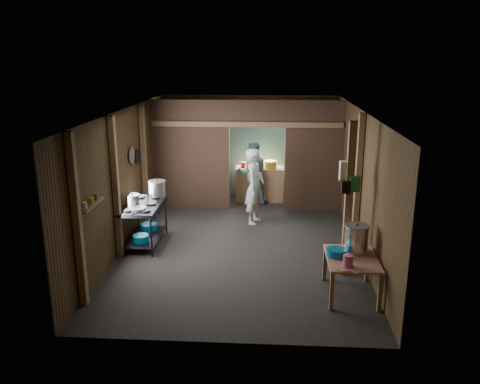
# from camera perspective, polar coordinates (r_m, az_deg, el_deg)

# --- Properties ---
(floor) EXTENTS (4.50, 7.00, 0.00)m
(floor) POSITION_cam_1_polar(r_m,az_deg,el_deg) (9.76, 0.07, -5.90)
(floor) COLOR black
(floor) RESTS_ON ground
(ceiling) EXTENTS (4.50, 7.00, 0.00)m
(ceiling) POSITION_cam_1_polar(r_m,az_deg,el_deg) (9.12, 0.08, 9.45)
(ceiling) COLOR #46423E
(ceiling) RESTS_ON ground
(wall_back) EXTENTS (4.50, 0.00, 2.60)m
(wall_back) POSITION_cam_1_polar(r_m,az_deg,el_deg) (12.77, 1.06, 5.40)
(wall_back) COLOR #50391B
(wall_back) RESTS_ON ground
(wall_front) EXTENTS (4.50, 0.00, 2.60)m
(wall_front) POSITION_cam_1_polar(r_m,az_deg,el_deg) (6.04, -2.00, -6.74)
(wall_front) COLOR #50391B
(wall_front) RESTS_ON ground
(wall_left) EXTENTS (0.00, 7.00, 2.60)m
(wall_left) POSITION_cam_1_polar(r_m,az_deg,el_deg) (9.75, -13.24, 1.68)
(wall_left) COLOR #50391B
(wall_left) RESTS_ON ground
(wall_right) EXTENTS (0.00, 7.00, 2.60)m
(wall_right) POSITION_cam_1_polar(r_m,az_deg,el_deg) (9.49, 13.77, 1.26)
(wall_right) COLOR #50391B
(wall_right) RESTS_ON ground
(partition_left) EXTENTS (1.85, 0.10, 2.60)m
(partition_left) POSITION_cam_1_polar(r_m,az_deg,el_deg) (11.64, -5.79, 4.29)
(partition_left) COLOR #3E2E20
(partition_left) RESTS_ON floor
(partition_right) EXTENTS (1.35, 0.10, 2.60)m
(partition_right) POSITION_cam_1_polar(r_m,az_deg,el_deg) (11.53, 8.63, 4.08)
(partition_right) COLOR #3E2E20
(partition_right) RESTS_ON floor
(partition_header) EXTENTS (1.30, 0.10, 0.60)m
(partition_header) POSITION_cam_1_polar(r_m,az_deg,el_deg) (11.33, 2.06, 9.17)
(partition_header) COLOR #3E2E20
(partition_header) RESTS_ON wall_back
(turquoise_panel) EXTENTS (4.40, 0.06, 2.50)m
(turquoise_panel) POSITION_cam_1_polar(r_m,az_deg,el_deg) (12.72, 1.05, 5.13)
(turquoise_panel) COLOR #69A09D
(turquoise_panel) RESTS_ON wall_back
(back_counter) EXTENTS (1.20, 0.50, 0.85)m
(back_counter) POSITION_cam_1_polar(r_m,az_deg,el_deg) (12.42, 2.31, 0.95)
(back_counter) COLOR #916E50
(back_counter) RESTS_ON floor
(wall_clock) EXTENTS (0.20, 0.03, 0.20)m
(wall_clock) POSITION_cam_1_polar(r_m,az_deg,el_deg) (12.57, 2.20, 8.00)
(wall_clock) COLOR silver
(wall_clock) RESTS_ON wall_back
(post_left_a) EXTENTS (0.10, 0.12, 2.60)m
(post_left_a) POSITION_cam_1_polar(r_m,az_deg,el_deg) (7.38, -18.42, -3.30)
(post_left_a) COLOR #916E50
(post_left_a) RESTS_ON floor
(post_left_b) EXTENTS (0.10, 0.12, 2.60)m
(post_left_b) POSITION_cam_1_polar(r_m,az_deg,el_deg) (8.99, -14.25, 0.42)
(post_left_b) COLOR #916E50
(post_left_b) RESTS_ON floor
(post_left_c) EXTENTS (0.10, 0.12, 2.60)m
(post_left_c) POSITION_cam_1_polar(r_m,az_deg,el_deg) (10.86, -11.10, 3.23)
(post_left_c) COLOR #916E50
(post_left_c) RESTS_ON floor
(post_right) EXTENTS (0.10, 0.12, 2.60)m
(post_right) POSITION_cam_1_polar(r_m,az_deg,el_deg) (9.29, 13.55, 0.95)
(post_right) COLOR #916E50
(post_right) RESTS_ON floor
(post_free) EXTENTS (0.12, 0.12, 2.60)m
(post_free) POSITION_cam_1_polar(r_m,az_deg,el_deg) (8.19, 12.53, -0.98)
(post_free) COLOR #916E50
(post_free) RESTS_ON floor
(cross_beam) EXTENTS (4.40, 0.12, 0.12)m
(cross_beam) POSITION_cam_1_polar(r_m,az_deg,el_deg) (11.32, 0.76, 7.90)
(cross_beam) COLOR #916E50
(cross_beam) RESTS_ON wall_left
(pan_lid_big) EXTENTS (0.03, 0.34, 0.34)m
(pan_lid_big) POSITION_cam_1_polar(r_m,az_deg,el_deg) (10.04, -12.50, 4.18)
(pan_lid_big) COLOR gray
(pan_lid_big) RESTS_ON wall_left
(pan_lid_small) EXTENTS (0.03, 0.30, 0.30)m
(pan_lid_small) POSITION_cam_1_polar(r_m,az_deg,el_deg) (10.44, -11.88, 4.09)
(pan_lid_small) COLOR black
(pan_lid_small) RESTS_ON wall_left
(wall_shelf) EXTENTS (0.14, 0.80, 0.03)m
(wall_shelf) POSITION_cam_1_polar(r_m,az_deg,el_deg) (7.78, -16.94, -1.42)
(wall_shelf) COLOR #916E50
(wall_shelf) RESTS_ON wall_left
(jar_white) EXTENTS (0.07, 0.07, 0.10)m
(jar_white) POSITION_cam_1_polar(r_m,az_deg,el_deg) (7.54, -17.63, -1.51)
(jar_white) COLOR silver
(jar_white) RESTS_ON wall_shelf
(jar_yellow) EXTENTS (0.08, 0.08, 0.10)m
(jar_yellow) POSITION_cam_1_polar(r_m,az_deg,el_deg) (7.76, -16.98, -0.96)
(jar_yellow) COLOR gold
(jar_yellow) RESTS_ON wall_shelf
(jar_green) EXTENTS (0.06, 0.06, 0.10)m
(jar_green) POSITION_cam_1_polar(r_m,az_deg,el_deg) (7.96, -16.44, -0.51)
(jar_green) COLOR #207A3A
(jar_green) RESTS_ON wall_shelf
(bag_white) EXTENTS (0.22, 0.15, 0.32)m
(bag_white) POSITION_cam_1_polar(r_m,az_deg,el_deg) (8.13, 12.30, 2.43)
(bag_white) COLOR silver
(bag_white) RESTS_ON post_free
(bag_green) EXTENTS (0.16, 0.12, 0.24)m
(bag_green) POSITION_cam_1_polar(r_m,az_deg,el_deg) (8.06, 13.21, 0.93)
(bag_green) COLOR #207A3A
(bag_green) RESTS_ON post_free
(bag_black) EXTENTS (0.14, 0.10, 0.20)m
(bag_black) POSITION_cam_1_polar(r_m,az_deg,el_deg) (8.03, 12.23, 0.57)
(bag_black) COLOR black
(bag_black) RESTS_ON post_free
(gas_range) EXTENTS (0.71, 1.39, 0.82)m
(gas_range) POSITION_cam_1_polar(r_m,az_deg,el_deg) (9.73, -11.14, -3.71)
(gas_range) COLOR black
(gas_range) RESTS_ON floor
(prep_table) EXTENTS (0.77, 1.05, 0.62)m
(prep_table) POSITION_cam_1_polar(r_m,az_deg,el_deg) (7.83, 12.78, -9.55)
(prep_table) COLOR tan
(prep_table) RESTS_ON floor
(stove_pot_large) EXTENTS (0.39, 0.39, 0.35)m
(stove_pot_large) POSITION_cam_1_polar(r_m,az_deg,el_deg) (10.02, -9.61, 0.32)
(stove_pot_large) COLOR silver
(stove_pot_large) RESTS_ON gas_range
(stove_pot_med) EXTENTS (0.35, 0.35, 0.24)m
(stove_pot_med) POSITION_cam_1_polar(r_m,az_deg,el_deg) (9.53, -12.43, -0.99)
(stove_pot_med) COLOR silver
(stove_pot_med) RESTS_ON gas_range
(frying_pan) EXTENTS (0.36, 0.56, 0.07)m
(frying_pan) POSITION_cam_1_polar(r_m,az_deg,el_deg) (9.26, -11.84, -1.92)
(frying_pan) COLOR gray
(frying_pan) RESTS_ON gas_range
(blue_tub_front) EXTENTS (0.31, 0.31, 0.13)m
(blue_tub_front) POSITION_cam_1_polar(r_m,az_deg,el_deg) (9.55, -11.48, -5.30)
(blue_tub_front) COLOR #096D9F
(blue_tub_front) RESTS_ON gas_range
(blue_tub_back) EXTENTS (0.33, 0.33, 0.13)m
(blue_tub_back) POSITION_cam_1_polar(r_m,az_deg,el_deg) (10.11, -10.58, -4.02)
(blue_tub_back) COLOR #096D9F
(blue_tub_back) RESTS_ON gas_range
(stock_pot) EXTENTS (0.44, 0.44, 0.45)m
(stock_pot) POSITION_cam_1_polar(r_m,az_deg,el_deg) (7.87, 13.40, -5.34)
(stock_pot) COLOR silver
(stock_pot) RESTS_ON prep_table
(wash_basin) EXTENTS (0.31, 0.31, 0.11)m
(wash_basin) POSITION_cam_1_polar(r_m,az_deg,el_deg) (7.69, 11.17, -6.92)
(wash_basin) COLOR #096D9F
(wash_basin) RESTS_ON prep_table
(pink_bucket) EXTENTS (0.15, 0.15, 0.18)m
(pink_bucket) POSITION_cam_1_polar(r_m,az_deg,el_deg) (7.35, 12.48, -7.83)
(pink_bucket) COLOR #B54478
(pink_bucket) RESTS_ON prep_table
(knife) EXTENTS (0.29, 0.13, 0.01)m
(knife) POSITION_cam_1_polar(r_m,az_deg,el_deg) (7.21, 12.40, -9.03)
(knife) COLOR silver
(knife) RESTS_ON prep_table
(yellow_tub) EXTENTS (0.32, 0.32, 0.18)m
(yellow_tub) POSITION_cam_1_polar(r_m,az_deg,el_deg) (12.29, 3.54, 3.24)
(yellow_tub) COLOR gold
(yellow_tub) RESTS_ON back_counter
(red_cup) EXTENTS (0.11, 0.11, 0.13)m
(red_cup) POSITION_cam_1_polar(r_m,az_deg,el_deg) (12.31, 0.39, 3.19)
(red_cup) COLOR #BB1100
(red_cup) RESTS_ON back_counter
(cook) EXTENTS (0.53, 0.68, 1.66)m
(cook) POSITION_cam_1_polar(r_m,az_deg,el_deg) (10.64, 1.72, 0.66)
(cook) COLOR silver
(cook) RESTS_ON floor
(worker_back) EXTENTS (0.82, 0.68, 1.56)m
(worker_back) POSITION_cam_1_polar(r_m,az_deg,el_deg) (12.07, 1.48, 2.25)
(worker_back) COLOR slate
(worker_back) RESTS_ON floor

